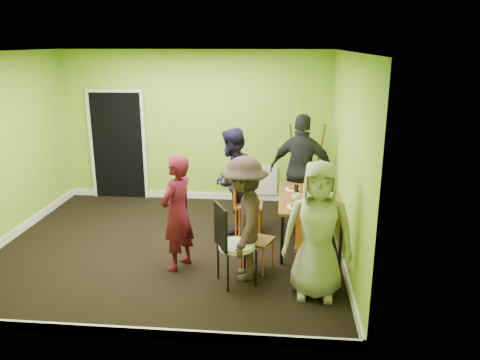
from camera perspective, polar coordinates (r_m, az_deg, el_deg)
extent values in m
plane|color=black|center=(7.11, -8.54, -7.98)|extent=(5.00, 5.00, 0.00)
cube|color=#95C332|center=(8.81, -5.48, 6.46)|extent=(5.00, 0.04, 2.80)
cube|color=#95C332|center=(4.60, -15.85, -3.50)|extent=(5.00, 0.04, 2.80)
cube|color=#95C332|center=(6.51, 12.83, 2.55)|extent=(0.04, 4.50, 2.80)
cube|color=white|center=(6.48, -9.62, 15.18)|extent=(5.00, 4.50, 0.04)
cube|color=black|center=(9.25, -14.64, 4.08)|extent=(1.00, 0.05, 2.04)
cube|color=white|center=(8.86, 2.95, -0.07)|extent=(0.50, 0.04, 0.55)
cylinder|color=black|center=(6.39, 5.15, -7.29)|extent=(0.04, 0.04, 0.71)
cylinder|color=black|center=(6.44, 12.16, -7.41)|extent=(0.04, 0.04, 0.71)
cylinder|color=black|center=(7.67, 5.22, -3.14)|extent=(0.04, 0.04, 0.71)
cylinder|color=black|center=(7.71, 11.03, -3.27)|extent=(0.04, 0.04, 0.71)
cube|color=brown|center=(6.91, 8.50, -2.20)|extent=(0.90, 1.50, 0.04)
cylinder|color=#CE5713|center=(7.56, -0.23, -4.27)|extent=(0.03, 0.03, 0.49)
cylinder|color=#CE5713|center=(7.22, -0.52, -5.31)|extent=(0.03, 0.03, 0.49)
cylinder|color=#CE5713|center=(7.53, 2.57, -4.36)|extent=(0.03, 0.03, 0.49)
cylinder|color=#CE5713|center=(7.19, 2.41, -5.40)|extent=(0.03, 0.03, 0.49)
cube|color=brown|center=(7.29, 1.07, -3.04)|extent=(0.43, 0.43, 0.04)
cube|color=#CE5713|center=(7.21, -0.55, -0.80)|extent=(0.03, 0.41, 0.54)
cylinder|color=#CE5713|center=(6.48, 1.39, -8.29)|extent=(0.02, 0.02, 0.42)
cylinder|color=#CE5713|center=(6.22, 0.13, -9.38)|extent=(0.02, 0.02, 0.42)
cylinder|color=#CE5713|center=(6.36, 3.98, -8.81)|extent=(0.02, 0.02, 0.42)
cylinder|color=#CE5713|center=(6.10, 2.81, -9.95)|extent=(0.02, 0.02, 0.42)
cube|color=brown|center=(6.20, 2.10, -7.36)|extent=(0.48, 0.48, 0.04)
cube|color=#CE5713|center=(6.18, 0.64, -4.95)|extent=(0.15, 0.34, 0.46)
cylinder|color=#CE5713|center=(7.74, 9.21, -4.26)|extent=(0.02, 0.02, 0.42)
cylinder|color=#CE5713|center=(7.79, 6.92, -4.03)|extent=(0.02, 0.02, 0.42)
cylinder|color=#CE5713|center=(7.45, 8.80, -5.08)|extent=(0.02, 0.02, 0.42)
cylinder|color=#CE5713|center=(7.50, 6.42, -4.83)|extent=(0.02, 0.02, 0.42)
cube|color=brown|center=(7.55, 7.90, -3.06)|extent=(0.45, 0.45, 0.04)
cube|color=#CE5713|center=(7.63, 8.22, -0.87)|extent=(0.35, 0.11, 0.46)
cylinder|color=#CE5713|center=(5.88, 6.87, -10.67)|extent=(0.03, 0.03, 0.50)
cylinder|color=#CE5713|center=(5.87, 10.65, -10.89)|extent=(0.03, 0.03, 0.50)
cylinder|color=#CE5713|center=(6.22, 7.15, -9.09)|extent=(0.03, 0.03, 0.50)
cylinder|color=#CE5713|center=(6.21, 10.70, -9.29)|extent=(0.03, 0.03, 0.50)
cube|color=brown|center=(5.93, 8.95, -7.79)|extent=(0.49, 0.49, 0.04)
cube|color=#CE5713|center=(5.62, 8.99, -5.85)|extent=(0.43, 0.08, 0.56)
cylinder|color=black|center=(6.05, -2.69, -9.80)|extent=(0.03, 0.03, 0.49)
cylinder|color=black|center=(5.74, -1.49, -11.32)|extent=(0.03, 0.03, 0.49)
cylinder|color=black|center=(6.17, 0.60, -9.26)|extent=(0.03, 0.03, 0.49)
cylinder|color=black|center=(5.86, 1.97, -10.71)|extent=(0.03, 0.03, 0.49)
cylinder|color=white|center=(5.84, -0.41, -8.02)|extent=(0.46, 0.46, 0.05)
cube|color=black|center=(5.67, -2.37, -5.73)|extent=(0.21, 0.38, 0.54)
cylinder|color=brown|center=(8.42, 6.60, 1.71)|extent=(0.23, 0.37, 1.59)
cylinder|color=brown|center=(8.44, 9.38, 1.63)|extent=(0.23, 0.37, 1.59)
cylinder|color=brown|center=(8.21, 8.06, 1.26)|extent=(0.03, 0.36, 1.55)
cube|color=brown|center=(8.40, 7.99, 1.29)|extent=(0.43, 0.04, 0.04)
cylinder|color=white|center=(7.21, 6.43, -1.12)|extent=(0.23, 0.23, 0.01)
cylinder|color=white|center=(6.45, 6.76, -3.27)|extent=(0.23, 0.23, 0.01)
cylinder|color=white|center=(7.35, 8.95, -0.85)|extent=(0.22, 0.22, 0.01)
cylinder|color=white|center=(6.42, 9.24, -3.47)|extent=(0.25, 0.25, 0.01)
cylinder|color=white|center=(7.11, 10.22, -1.54)|extent=(0.26, 0.26, 0.01)
cylinder|color=white|center=(6.66, 10.33, -2.77)|extent=(0.26, 0.26, 0.01)
cylinder|color=white|center=(6.86, 8.03, -1.22)|extent=(0.08, 0.08, 0.21)
cylinder|color=blue|center=(6.60, 10.46, -2.02)|extent=(0.07, 0.07, 0.22)
cylinder|color=#CE5713|center=(7.08, 7.60, -1.21)|extent=(0.03, 0.03, 0.08)
cylinder|color=black|center=(7.11, 6.91, -1.01)|extent=(0.07, 0.07, 0.10)
cylinder|color=black|center=(7.34, 8.70, -0.55)|extent=(0.06, 0.06, 0.09)
cylinder|color=black|center=(6.41, 9.82, -3.18)|extent=(0.07, 0.07, 0.09)
imported|color=white|center=(6.72, 6.83, -2.08)|extent=(0.12, 0.12, 0.10)
imported|color=white|center=(7.01, 9.89, -1.47)|extent=(0.09, 0.09, 0.08)
imported|color=#530E1F|center=(6.17, -7.64, -4.03)|extent=(0.57, 0.67, 1.55)
imported|color=#1B1535|center=(7.33, -0.98, -0.09)|extent=(0.80, 0.93, 1.66)
imported|color=#332322|center=(5.86, 0.51, -4.77)|extent=(0.63, 1.05, 1.59)
imported|color=black|center=(7.68, 7.58, 1.19)|extent=(1.15, 0.69, 1.83)
imported|color=gray|center=(5.51, 9.47, -6.08)|extent=(0.85, 0.59, 1.66)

